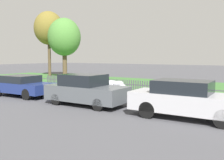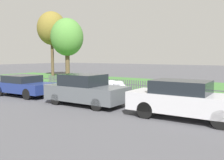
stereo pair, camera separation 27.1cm
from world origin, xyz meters
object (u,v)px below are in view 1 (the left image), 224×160
(parked_car_navy_estate, at_px, (86,90))
(parked_car_red_compact, at_px, (187,99))
(parked_car_black_saloon, at_px, (23,85))
(covered_motorcycle, at_px, (113,87))
(tree_nearest_kerb, at_px, (49,28))
(tree_behind_motorcycle, at_px, (64,37))

(parked_car_navy_estate, distance_m, parked_car_red_compact, 5.01)
(parked_car_black_saloon, relative_size, covered_motorcycle, 1.90)
(parked_car_navy_estate, bearing_deg, tree_nearest_kerb, 141.56)
(parked_car_navy_estate, distance_m, tree_nearest_kerb, 19.81)
(covered_motorcycle, distance_m, tree_behind_motorcycle, 15.87)
(parked_car_navy_estate, height_order, parked_car_red_compact, parked_car_navy_estate)
(parked_car_red_compact, bearing_deg, parked_car_navy_estate, 178.13)
(parked_car_black_saloon, xyz_separation_m, tree_nearest_kerb, (-10.13, 11.74, 5.09))
(tree_behind_motorcycle, bearing_deg, parked_car_navy_estate, -43.16)
(tree_behind_motorcycle, bearing_deg, parked_car_black_saloon, -57.38)
(parked_car_black_saloon, height_order, covered_motorcycle, parked_car_black_saloon)
(parked_car_navy_estate, xyz_separation_m, covered_motorcycle, (0.09, 2.31, -0.10))
(parked_car_red_compact, height_order, covered_motorcycle, parked_car_red_compact)
(covered_motorcycle, bearing_deg, parked_car_navy_estate, -88.14)
(tree_nearest_kerb, bearing_deg, tree_behind_motorcycle, -6.97)
(parked_car_navy_estate, height_order, tree_nearest_kerb, tree_nearest_kerb)
(parked_car_black_saloon, distance_m, parked_car_navy_estate, 4.95)
(tree_nearest_kerb, height_order, tree_behind_motorcycle, tree_nearest_kerb)
(parked_car_navy_estate, bearing_deg, parked_car_red_compact, -1.30)
(covered_motorcycle, height_order, tree_behind_motorcycle, tree_behind_motorcycle)
(parked_car_black_saloon, distance_m, parked_car_red_compact, 9.96)
(parked_car_navy_estate, xyz_separation_m, tree_nearest_kerb, (-15.08, 11.83, 4.99))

